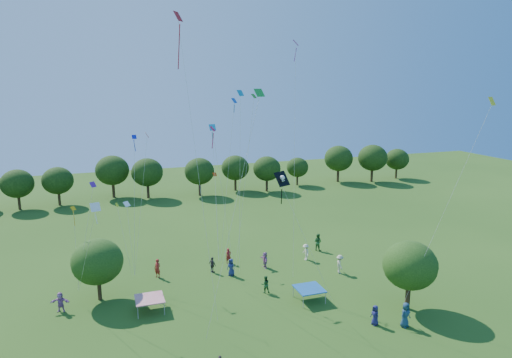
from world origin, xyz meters
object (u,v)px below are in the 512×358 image
object	(u,v)px
tent_blue	(309,289)
red_high_kite	(185,71)
tent_red_stripe	(150,299)
pirate_kite	(283,181)
near_tree_north	(97,262)
near_tree_east	(410,265)

from	to	relation	value
tent_blue	red_high_kite	xyz separation A→B (m)	(-9.80, -0.09, 17.42)
tent_red_stripe	pirate_kite	bearing A→B (deg)	-28.35
pirate_kite	red_high_kite	xyz separation A→B (m)	(-6.32, 2.39, 7.57)
near_tree_north	pirate_kite	xyz separation A→B (m)	(12.93, -8.30, 7.54)
tent_red_stripe	red_high_kite	xyz separation A→B (m)	(2.88, -2.57, 17.42)
near_tree_north	red_high_kite	distance (m)	17.52
near_tree_north	tent_blue	world-z (taller)	near_tree_north
near_tree_north	tent_red_stripe	world-z (taller)	near_tree_north
tent_red_stripe	near_tree_north	bearing A→B (deg)	138.18
tent_red_stripe	near_tree_east	bearing A→B (deg)	-17.92
tent_red_stripe	pirate_kite	world-z (taller)	pirate_kite
near_tree_east	near_tree_north	bearing A→B (deg)	157.46
tent_blue	pirate_kite	size ratio (longest dim) A/B	0.22
pirate_kite	tent_blue	bearing A→B (deg)	35.58
tent_blue	red_high_kite	size ratio (longest dim) A/B	0.10
pirate_kite	near_tree_east	bearing A→B (deg)	-7.39
near_tree_east	tent_red_stripe	xyz separation A→B (m)	(-19.48, 6.30, -2.64)
near_tree_east	red_high_kite	distance (m)	22.54
near_tree_north	tent_blue	bearing A→B (deg)	-19.50
tent_red_stripe	pirate_kite	distance (m)	14.36
tent_blue	red_high_kite	bearing A→B (deg)	-179.45
tent_blue	pirate_kite	distance (m)	10.74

